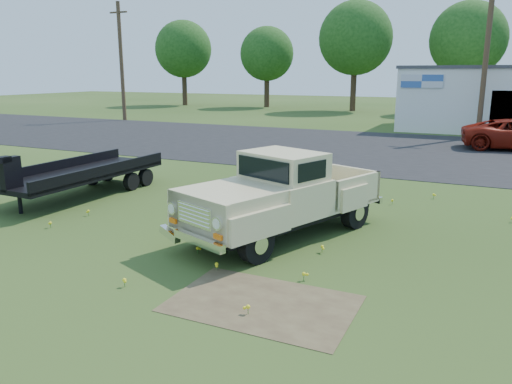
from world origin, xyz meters
TOP-DOWN VIEW (x-y plane):
  - ground at (0.00, 0.00)m, footprint 140.00×140.00m
  - asphalt_lot at (0.00, 15.00)m, footprint 90.00×14.00m
  - dirt_patch_a at (1.50, -3.00)m, footprint 3.00×2.00m
  - dirt_patch_b at (-2.00, 3.50)m, footprint 2.20×1.60m
  - utility_pole_west at (-22.00, 22.00)m, footprint 1.60×0.30m
  - utility_pole_mid at (4.00, 22.00)m, footprint 1.60×0.30m
  - treeline_a at (-28.00, 40.00)m, footprint 6.40×6.40m
  - treeline_b at (-18.00, 41.00)m, footprint 5.76×5.76m
  - treeline_c at (-8.00, 39.50)m, footprint 7.04×7.04m
  - treeline_d at (2.00, 40.50)m, footprint 6.72×6.72m
  - vintage_pickup_truck at (0.45, 0.46)m, footprint 3.94×5.86m
  - flatbed_trailer at (-6.63, 1.41)m, footprint 2.11×6.00m

SIDE VIEW (x-z plane):
  - ground at x=0.00m, z-range 0.00..0.00m
  - asphalt_lot at x=0.00m, z-range -0.01..0.01m
  - dirt_patch_a at x=1.50m, z-range -0.01..0.01m
  - dirt_patch_b at x=-2.00m, z-range -0.01..0.01m
  - flatbed_trailer at x=-6.63m, z-range 0.00..1.63m
  - vintage_pickup_truck at x=0.45m, z-range 0.00..1.98m
  - utility_pole_west at x=-22.00m, z-range 0.10..9.10m
  - utility_pole_mid at x=4.00m, z-range 0.10..9.10m
  - treeline_b at x=-18.00m, z-range 1.38..9.95m
  - treeline_a at x=-28.00m, z-range 1.54..11.06m
  - treeline_d at x=2.00m, z-range 1.62..11.62m
  - treeline_c at x=-8.00m, z-range 1.70..12.17m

